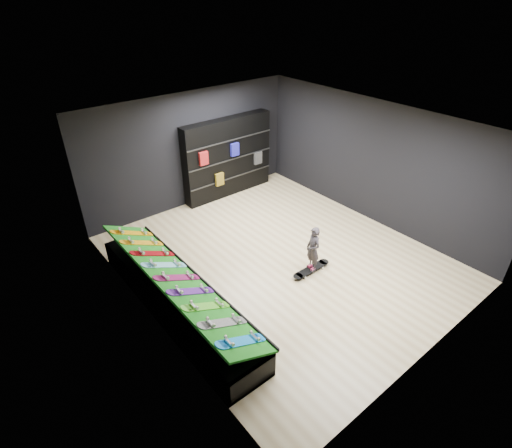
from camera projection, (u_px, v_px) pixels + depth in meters
floor at (279, 258)px, 8.87m from camera, size 6.00×7.00×0.01m
ceiling at (284, 127)px, 7.30m from camera, size 6.00×7.00×0.01m
wall_back at (191, 150)px, 10.40m from camera, size 6.00×0.02×3.00m
wall_front at (444, 287)px, 5.78m from camera, size 6.00×0.02×3.00m
wall_left at (144, 254)px, 6.48m from camera, size 0.02×7.00×3.00m
wall_right at (373, 162)px, 9.70m from camera, size 0.02×7.00×3.00m
display_rack at (177, 299)px, 7.37m from camera, size 0.90×4.50×0.50m
turf_ramp at (177, 279)px, 7.16m from camera, size 0.92×4.50×0.46m
back_shelving at (228, 157)px, 11.05m from camera, size 2.72×0.32×2.18m
floor_skateboard at (311, 270)px, 8.45m from camera, size 0.98×0.22×0.09m
child at (312, 257)px, 8.27m from camera, size 0.20×0.26×0.60m
display_board_0 at (241, 341)px, 5.90m from camera, size 0.93×0.22×0.50m
display_board_1 at (223, 323)px, 6.21m from camera, size 0.93×0.22×0.50m
display_board_2 at (206, 306)px, 6.52m from camera, size 0.93×0.22×0.50m
display_board_3 at (191, 291)px, 6.84m from camera, size 0.93×0.22×0.50m
display_board_4 at (177, 278)px, 7.15m from camera, size 0.93×0.22×0.50m
display_board_5 at (164, 265)px, 7.47m from camera, size 0.93×0.22×0.50m
display_board_6 at (153, 253)px, 7.78m from camera, size 0.93×0.22×0.50m
display_board_7 at (142, 243)px, 8.09m from camera, size 0.93×0.22×0.50m
display_board_8 at (132, 233)px, 8.41m from camera, size 0.93×0.22×0.50m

